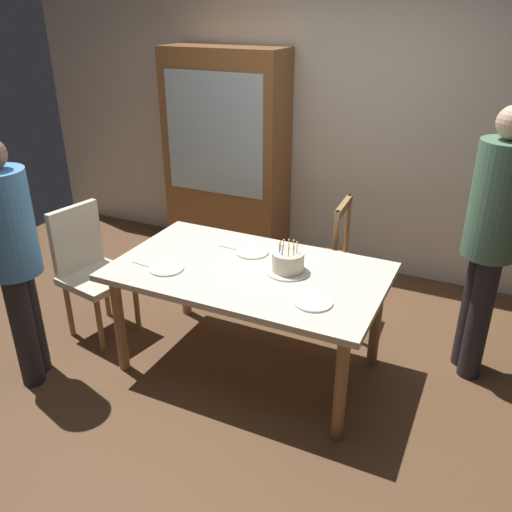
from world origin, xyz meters
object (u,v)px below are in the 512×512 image
(plate_far_side, at_px, (252,252))
(birthday_cake, at_px, (288,263))
(chair_spindle_back, at_px, (317,261))
(plate_near_celebrant, at_px, (166,268))
(plate_near_guest, at_px, (313,302))
(chair_upholstered, at_px, (89,265))
(person_celebrant, at_px, (12,253))
(dining_table, at_px, (249,280))
(person_guest, at_px, (492,232))
(china_cabinet, at_px, (227,157))

(plate_far_side, bearing_deg, birthday_cake, -25.55)
(chair_spindle_back, bearing_deg, plate_near_celebrant, -121.74)
(plate_near_guest, distance_m, chair_upholstered, 1.76)
(plate_near_celebrant, distance_m, plate_far_side, 0.59)
(plate_near_celebrant, bearing_deg, chair_spindle_back, 58.26)
(person_celebrant, bearing_deg, chair_spindle_back, 47.53)
(plate_near_guest, bearing_deg, chair_upholstered, 175.50)
(dining_table, relative_size, person_celebrant, 1.07)
(plate_near_celebrant, bearing_deg, dining_table, 25.60)
(birthday_cake, xyz_separation_m, plate_far_side, (-0.32, 0.15, -0.06))
(dining_table, distance_m, chair_upholstered, 1.24)
(chair_spindle_back, distance_m, chair_upholstered, 1.68)
(dining_table, xyz_separation_m, person_guest, (1.33, 0.58, 0.35))
(dining_table, relative_size, plate_near_celebrant, 7.68)
(plate_near_celebrant, bearing_deg, plate_near_guest, 0.00)
(plate_far_side, xyz_separation_m, person_guest, (1.41, 0.36, 0.26))
(dining_table, xyz_separation_m, chair_upholstered, (-1.23, -0.09, -0.11))
(dining_table, distance_m, china_cabinet, 1.87)
(person_celebrant, bearing_deg, birthday_cake, 28.19)
(birthday_cake, xyz_separation_m, person_celebrant, (-1.45, -0.78, 0.11))
(plate_far_side, relative_size, china_cabinet, 0.12)
(chair_upholstered, height_order, china_cabinet, china_cabinet)
(dining_table, relative_size, china_cabinet, 0.89)
(person_guest, bearing_deg, dining_table, -156.27)
(chair_spindle_back, relative_size, person_guest, 0.55)
(dining_table, height_order, china_cabinet, china_cabinet)
(china_cabinet, bearing_deg, chair_spindle_back, -32.44)
(chair_spindle_back, xyz_separation_m, chair_upholstered, (-1.41, -0.90, 0.07))
(dining_table, bearing_deg, chair_spindle_back, 77.69)
(plate_near_celebrant, height_order, china_cabinet, china_cabinet)
(plate_far_side, distance_m, chair_spindle_back, 0.70)
(birthday_cake, height_order, chair_upholstered, chair_upholstered)
(plate_near_celebrant, xyz_separation_m, person_celebrant, (-0.75, -0.48, 0.16))
(chair_spindle_back, height_order, person_guest, person_guest)
(chair_spindle_back, xyz_separation_m, person_celebrant, (-1.39, -1.52, 0.43))
(dining_table, xyz_separation_m, birthday_cake, (0.23, 0.07, 0.14))
(china_cabinet, bearing_deg, chair_upholstered, -98.44)
(dining_table, distance_m, plate_far_side, 0.25)
(person_celebrant, distance_m, china_cabinet, 2.28)
(plate_far_side, distance_m, person_celebrant, 1.47)
(plate_far_side, bearing_deg, chair_upholstered, -164.98)
(birthday_cake, distance_m, plate_far_side, 0.36)
(plate_near_guest, xyz_separation_m, chair_upholstered, (-1.74, 0.14, -0.20))
(person_guest, height_order, china_cabinet, china_cabinet)
(plate_near_celebrant, relative_size, plate_far_side, 1.00)
(person_celebrant, bearing_deg, plate_near_celebrant, 32.79)
(plate_near_guest, xyz_separation_m, china_cabinet, (-1.50, 1.78, 0.22))
(dining_table, relative_size, chair_upholstered, 1.78)
(dining_table, height_order, plate_near_celebrant, plate_near_celebrant)
(chair_upholstered, bearing_deg, dining_table, 3.97)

